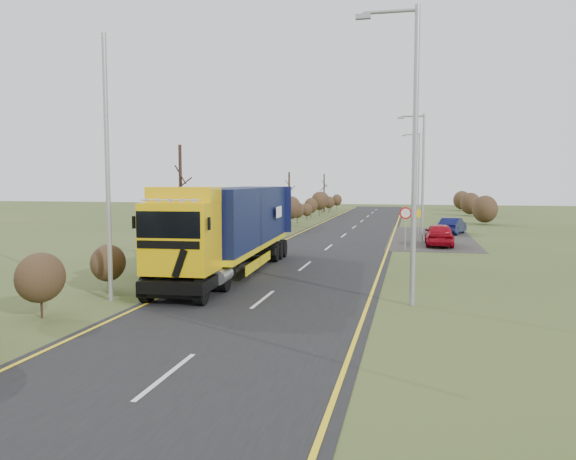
# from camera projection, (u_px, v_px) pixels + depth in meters

# --- Properties ---
(ground) EXTENTS (160.00, 160.00, 0.00)m
(ground) POSITION_uv_depth(u_px,v_px,m) (287.00, 281.00, 23.76)
(ground) COLOR #3D4B20
(ground) RESTS_ON ground
(road) EXTENTS (8.00, 120.00, 0.02)m
(road) POSITION_uv_depth(u_px,v_px,m) (324.00, 251.00, 33.49)
(road) COLOR black
(road) RESTS_ON ground
(layby) EXTENTS (6.00, 18.00, 0.02)m
(layby) POSITION_uv_depth(u_px,v_px,m) (430.00, 237.00, 41.82)
(layby) COLOR #2B2926
(layby) RESTS_ON ground
(lane_markings) EXTENTS (7.52, 116.00, 0.01)m
(lane_markings) POSITION_uv_depth(u_px,v_px,m) (323.00, 252.00, 33.19)
(lane_markings) COLOR yellow
(lane_markings) RESTS_ON road
(hedgerow) EXTENTS (2.24, 102.04, 6.05)m
(hedgerow) POSITION_uv_depth(u_px,v_px,m) (216.00, 226.00, 32.59)
(hedgerow) COLOR #332416
(hedgerow) RESTS_ON ground
(lorry) EXTENTS (3.08, 14.47, 4.00)m
(lorry) POSITION_uv_depth(u_px,v_px,m) (233.00, 224.00, 25.34)
(lorry) COLOR black
(lorry) RESTS_ON ground
(car_red_hatchback) EXTENTS (1.78, 4.39, 1.49)m
(car_red_hatchback) POSITION_uv_depth(u_px,v_px,m) (439.00, 235.00, 36.32)
(car_red_hatchback) COLOR #9B0714
(car_red_hatchback) RESTS_ON ground
(car_blue_sedan) EXTENTS (2.48, 4.16, 1.30)m
(car_blue_sedan) POSITION_uv_depth(u_px,v_px,m) (453.00, 226.00, 44.40)
(car_blue_sedan) COLOR #0A0D38
(car_blue_sedan) RESTS_ON ground
(streetlight_near) EXTENTS (2.10, 0.20, 9.91)m
(streetlight_near) POSITION_uv_depth(u_px,v_px,m) (411.00, 142.00, 18.58)
(streetlight_near) COLOR #96999C
(streetlight_near) RESTS_ON ground
(streetlight_mid) EXTENTS (1.87, 0.18, 8.76)m
(streetlight_mid) POSITION_uv_depth(u_px,v_px,m) (421.00, 172.00, 38.36)
(streetlight_mid) COLOR #96999C
(streetlight_mid) RESTS_ON ground
(streetlight_far) EXTENTS (2.06, 0.19, 9.72)m
(streetlight_far) POSITION_uv_depth(u_px,v_px,m) (418.00, 171.00, 64.91)
(streetlight_far) COLOR #96999C
(streetlight_far) RESTS_ON ground
(left_pole) EXTENTS (0.16, 0.16, 9.20)m
(left_pole) POSITION_uv_depth(u_px,v_px,m) (107.00, 170.00, 19.36)
(left_pole) COLOR #96999C
(left_pole) RESTS_ON ground
(speed_sign) EXTENTS (0.73, 0.10, 2.64)m
(speed_sign) POSITION_uv_depth(u_px,v_px,m) (405.00, 220.00, 33.87)
(speed_sign) COLOR #96999C
(speed_sign) RESTS_ON ground
(warning_board) EXTENTS (0.77, 0.11, 2.02)m
(warning_board) POSITION_uv_depth(u_px,v_px,m) (419.00, 218.00, 44.61)
(warning_board) COLOR #96999C
(warning_board) RESTS_ON ground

